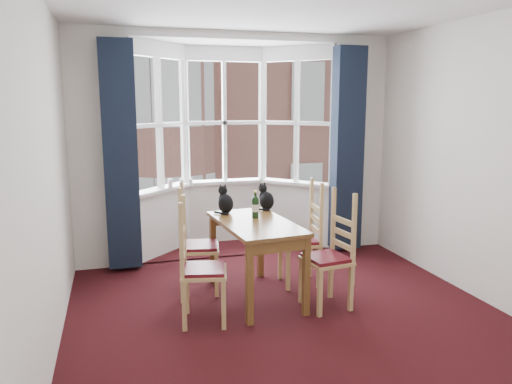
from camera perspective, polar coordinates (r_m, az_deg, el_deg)
name	(u,v)px	position (r m, az deg, el deg)	size (l,w,h in m)	color
floor	(300,330)	(4.54, 5.06, -15.46)	(4.50, 4.50, 0.00)	black
wall_left	(41,183)	(3.88, -23.31, 0.99)	(4.50, 4.50, 0.00)	silver
wall_right	(503,164)	(5.20, 26.42, 2.93)	(4.50, 4.50, 0.00)	silver
wall_near	(509,249)	(2.23, 26.90, -5.78)	(4.00, 4.00, 0.00)	silver
wall_back_pier_left	(100,151)	(6.09, -17.44, 4.49)	(0.70, 0.12, 2.80)	silver
wall_back_pier_right	(357,144)	(6.85, 11.46, 5.36)	(0.70, 0.12, 2.80)	silver
bay_window	(229,144)	(6.75, -3.16, 5.49)	(2.76, 0.94, 2.80)	white
curtain_left	(121,156)	(5.91, -15.22, 3.95)	(0.38, 0.22, 2.60)	black
curtain_right	(347,150)	(6.59, 10.38, 4.77)	(0.38, 0.22, 2.60)	black
dining_table	(256,233)	(4.99, -0.04, -4.73)	(0.77, 1.29, 0.79)	brown
chair_left_near	(194,272)	(4.54, -7.13, -9.03)	(0.48, 0.49, 0.92)	tan
chair_left_far	(191,248)	(5.25, -7.48, -6.34)	(0.47, 0.48, 0.92)	tan
chair_right_near	(334,259)	(4.92, 8.95, -7.55)	(0.45, 0.47, 0.92)	tan
chair_right_far	(308,241)	(5.47, 5.92, -5.62)	(0.44, 0.46, 0.92)	tan
cat_left	(225,202)	(5.33, -3.52, -1.15)	(0.20, 0.25, 0.31)	black
cat_right	(266,199)	(5.50, 1.17, -0.82)	(0.22, 0.25, 0.30)	black
wine_bottle	(255,206)	(5.09, -0.07, -1.63)	(0.07, 0.07, 0.28)	black
candle_tall	(170,183)	(6.53, -9.78, 0.98)	(0.06, 0.06, 0.11)	white
candle_short	(182,183)	(6.58, -8.50, 1.04)	(0.06, 0.06, 0.10)	white
candle_extra	(191,182)	(6.61, -7.49, 1.09)	(0.05, 0.05, 0.09)	white
street	(139,213)	(36.96, -13.27, -2.33)	(80.00, 80.00, 0.00)	#333335
tenement_building	(156,112)	(17.88, -11.31, 9.00)	(18.40, 7.80, 15.20)	#AB6958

